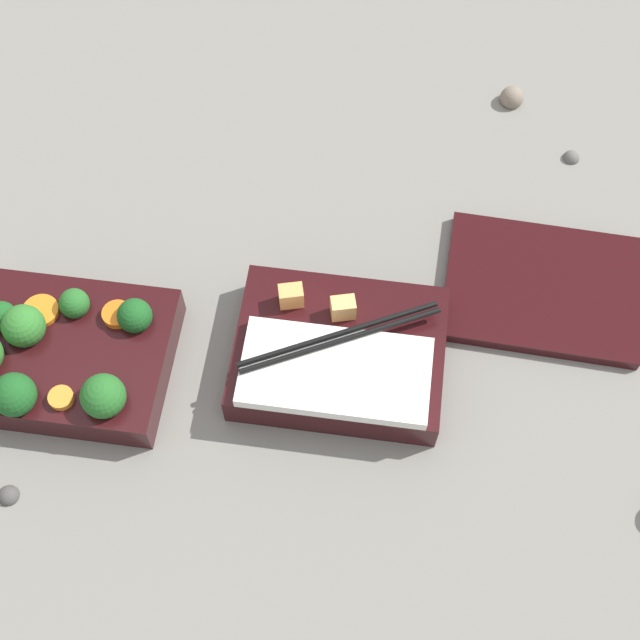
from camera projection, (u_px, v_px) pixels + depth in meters
The scene contains 7 objects.
ground_plane at pixel (198, 361), 0.84m from camera, with size 3.00×3.00×0.00m, color slate.
bento_tray_vegetable at pixel (61, 355), 0.82m from camera, with size 0.19×0.15×0.07m.
bento_tray_rice at pixel (338, 355), 0.82m from camera, with size 0.19×0.15×0.06m.
bento_lid at pixel (542, 288), 0.87m from camera, with size 0.19×0.14×0.01m, color black.
pebble_0 at pixel (512, 98), 0.99m from camera, with size 0.03×0.03×0.03m, color #7A6B5B.
pebble_1 at pixel (572, 156), 0.95m from camera, with size 0.02×0.02×0.02m, color #595651.
pebble_3 at pixel (7, 494), 0.77m from camera, with size 0.02×0.02×0.02m, color #474442.
Camera 1 is at (0.16, -0.35, 0.76)m, focal length 50.00 mm.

